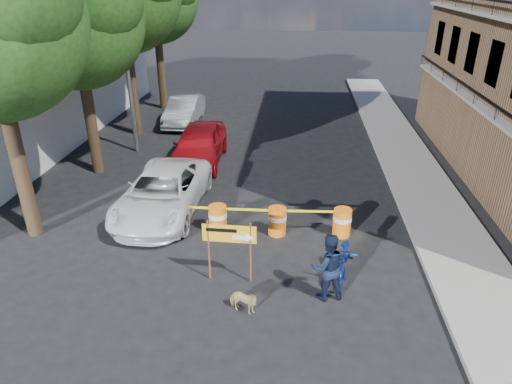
% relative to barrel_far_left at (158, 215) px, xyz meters
% --- Properties ---
extents(ground, '(120.00, 120.00, 0.00)m').
position_rel_barrel_far_left_xyz_m(ground, '(2.99, -2.67, -0.47)').
color(ground, black).
rests_on(ground, ground).
extents(sidewalk_east, '(2.40, 40.00, 0.15)m').
position_rel_barrel_far_left_xyz_m(sidewalk_east, '(9.19, 3.33, -0.40)').
color(sidewalk_east, gray).
rests_on(sidewalk_east, ground).
extents(tree_mid_a, '(5.25, 5.00, 8.68)m').
position_rel_barrel_far_left_xyz_m(tree_mid_a, '(-3.75, 4.33, 5.53)').
color(tree_mid_a, '#332316').
rests_on(tree_mid_a, ground).
extents(streetlamp, '(1.25, 0.18, 8.00)m').
position_rel_barrel_far_left_xyz_m(streetlamp, '(-2.94, 6.83, 3.90)').
color(streetlamp, gray).
rests_on(streetlamp, ground).
extents(barrel_far_left, '(0.58, 0.58, 0.90)m').
position_rel_barrel_far_left_xyz_m(barrel_far_left, '(0.00, 0.00, 0.00)').
color(barrel_far_left, orange).
rests_on(barrel_far_left, ground).
extents(barrel_mid_left, '(0.58, 0.58, 0.90)m').
position_rel_barrel_far_left_xyz_m(barrel_mid_left, '(1.95, -0.03, 0.00)').
color(barrel_mid_left, orange).
rests_on(barrel_mid_left, ground).
extents(barrel_mid_right, '(0.58, 0.58, 0.90)m').
position_rel_barrel_far_left_xyz_m(barrel_mid_right, '(3.83, -0.00, 0.00)').
color(barrel_mid_right, orange).
rests_on(barrel_mid_right, ground).
extents(barrel_far_right, '(0.58, 0.58, 0.90)m').
position_rel_barrel_far_left_xyz_m(barrel_far_right, '(5.84, 0.10, 0.00)').
color(barrel_far_right, orange).
rests_on(barrel_far_right, ground).
extents(detour_sign, '(1.40, 0.27, 1.80)m').
position_rel_barrel_far_left_xyz_m(detour_sign, '(2.88, -2.57, 0.84)').
color(detour_sign, '#592D19').
rests_on(detour_sign, ground).
extents(pedestrian, '(1.01, 0.87, 1.81)m').
position_rel_barrel_far_left_xyz_m(pedestrian, '(5.21, -3.01, 0.43)').
color(pedestrian, black).
rests_on(pedestrian, ground).
extents(bicycle, '(0.89, 1.17, 2.02)m').
position_rel_barrel_far_left_xyz_m(bicycle, '(5.73, -2.03, 0.54)').
color(bicycle, '#132CA1').
rests_on(bicycle, ground).
extents(dog, '(0.85, 0.57, 0.65)m').
position_rel_barrel_far_left_xyz_m(dog, '(3.20, -3.80, -0.14)').
color(dog, tan).
rests_on(dog, ground).
extents(suv_white, '(2.59, 5.38, 1.48)m').
position_rel_barrel_far_left_xyz_m(suv_white, '(-0.12, 1.12, 0.27)').
color(suv_white, silver).
rests_on(suv_white, ground).
extents(sedan_red, '(2.04, 4.91, 1.66)m').
position_rel_barrel_far_left_xyz_m(sedan_red, '(0.19, 5.73, 0.36)').
color(sedan_red, maroon).
rests_on(sedan_red, ground).
extents(sedan_silver, '(1.58, 4.42, 1.45)m').
position_rel_barrel_far_left_xyz_m(sedan_silver, '(-1.81, 11.38, 0.25)').
color(sedan_silver, '#A2A6A9').
rests_on(sedan_silver, ground).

